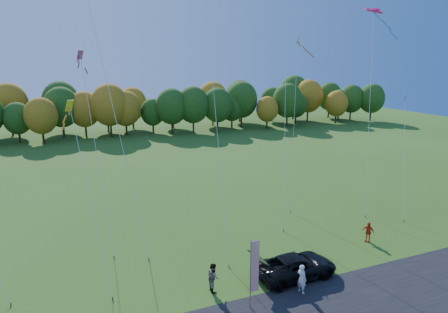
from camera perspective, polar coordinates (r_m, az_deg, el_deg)
name	(u,v)px	position (r m, az deg, el deg)	size (l,w,h in m)	color
ground	(260,284)	(26.74, 5.22, -17.64)	(160.00, 160.00, 0.00)	#2C5416
tree_line	(123,136)	(77.14, -14.24, 2.82)	(116.00, 12.00, 10.00)	#1E4711
black_suv	(296,266)	(27.39, 10.25, -15.16)	(2.53, 5.48, 1.52)	black
person_tailgate_a	(302,279)	(25.78, 11.05, -16.75)	(0.67, 0.44, 1.84)	silver
person_tailgate_b	(213,277)	(25.55, -1.55, -16.84)	(0.87, 0.68, 1.80)	gray
person_east	(368,232)	(33.59, 19.89, -10.10)	(0.95, 0.40, 1.62)	red
feather_flag	(254,266)	(23.38, 4.28, -15.33)	(0.55, 0.07, 4.17)	#999999
kite_delta_blue	(101,55)	(31.60, -17.22, 13.70)	(5.14, 12.32, 29.37)	#4C3F33
kite_parafoil_orange	(286,37)	(37.27, 8.86, 16.47)	(7.57, 11.37, 32.03)	#4C3F33
kite_delta_red	(214,94)	(29.27, -1.41, 8.98)	(2.73, 9.47, 22.80)	#4C3F33
kite_parafoil_rainbow	(370,108)	(40.26, 20.10, 6.54)	(6.41, 6.85, 19.23)	#4C3F33
kite_diamond_yellow	(89,195)	(26.44, -18.67, -5.22)	(1.91, 6.93, 11.67)	#4C3F33
kite_diamond_white	(294,123)	(38.87, 9.99, 4.79)	(3.84, 5.50, 16.56)	#4C3F33
kite_diamond_pink	(96,148)	(31.79, -17.85, 1.15)	(1.38, 8.25, 15.00)	#4C3F33
kite_diamond_blue_low	(404,157)	(39.67, 24.37, -0.10)	(3.27, 4.37, 10.92)	#4C3F33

